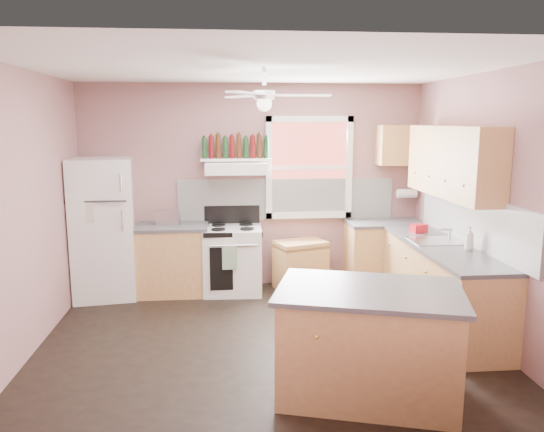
{
  "coord_description": "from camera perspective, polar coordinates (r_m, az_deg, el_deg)",
  "views": [
    {
      "loc": [
        -0.39,
        -5.03,
        2.21
      ],
      "look_at": [
        0.1,
        0.3,
        1.25
      ],
      "focal_mm": 35.0,
      "sensor_mm": 36.0,
      "label": 1
    }
  ],
  "objects": [
    {
      "name": "floor",
      "position": [
        5.51,
        -0.77,
        -13.48
      ],
      "size": [
        4.5,
        4.5,
        0.0
      ],
      "primitive_type": "plane",
      "color": "black",
      "rests_on": "ground"
    },
    {
      "name": "ceiling",
      "position": [
        5.07,
        -0.85,
        15.71
      ],
      "size": [
        4.5,
        4.5,
        0.0
      ],
      "primitive_type": "plane",
      "color": "white",
      "rests_on": "ground"
    },
    {
      "name": "wall_back",
      "position": [
        7.12,
        -2.07,
        3.21
      ],
      "size": [
        4.5,
        0.05,
        2.7
      ],
      "primitive_type": "cube",
      "color": "#8E6363",
      "rests_on": "ground"
    },
    {
      "name": "wall_right",
      "position": [
        5.76,
        22.39,
        0.8
      ],
      "size": [
        0.05,
        4.0,
        2.7
      ],
      "primitive_type": "cube",
      "color": "#8E6363",
      "rests_on": "ground"
    },
    {
      "name": "wall_left",
      "position": [
        5.44,
        -25.44,
        0.08
      ],
      "size": [
        0.05,
        4.0,
        2.7
      ],
      "primitive_type": "cube",
      "color": "#8E6363",
      "rests_on": "ground"
    },
    {
      "name": "backsplash_back",
      "position": [
        7.14,
        1.56,
        1.82
      ],
      "size": [
        2.9,
        0.03,
        0.55
      ],
      "primitive_type": "cube",
      "color": "white",
      "rests_on": "wall_back"
    },
    {
      "name": "backsplash_right",
      "position": [
        6.03,
        20.64,
        -0.38
      ],
      "size": [
        0.03,
        2.6,
        0.55
      ],
      "primitive_type": "cube",
      "color": "white",
      "rests_on": "wall_right"
    },
    {
      "name": "window_view",
      "position": [
        7.13,
        3.98,
        5.23
      ],
      "size": [
        1.0,
        0.02,
        1.2
      ],
      "primitive_type": "cube",
      "color": "maroon",
      "rests_on": "wall_back"
    },
    {
      "name": "window_frame",
      "position": [
        7.11,
        4.02,
        5.21
      ],
      "size": [
        1.16,
        0.07,
        1.36
      ],
      "primitive_type": "cube",
      "color": "white",
      "rests_on": "wall_back"
    },
    {
      "name": "refrigerator",
      "position": [
        6.99,
        -17.7,
        -1.29
      ],
      "size": [
        0.84,
        0.82,
        1.76
      ],
      "primitive_type": "cube",
      "rotation": [
        0.0,
        0.0,
        0.14
      ],
      "color": "white",
      "rests_on": "floor"
    },
    {
      "name": "base_cabinet_left",
      "position": [
        7.0,
        -10.61,
        -4.76
      ],
      "size": [
        0.9,
        0.6,
        0.86
      ],
      "primitive_type": "cube",
      "color": "#B4794B",
      "rests_on": "floor"
    },
    {
      "name": "counter_left",
      "position": [
        6.89,
        -10.73,
        -1.14
      ],
      "size": [
        0.92,
        0.62,
        0.04
      ],
      "primitive_type": "cube",
      "color": "#444446",
      "rests_on": "base_cabinet_left"
    },
    {
      "name": "toaster",
      "position": [
        6.9,
        -11.09,
        -0.21
      ],
      "size": [
        0.3,
        0.2,
        0.18
      ],
      "primitive_type": "cube",
      "rotation": [
        0.0,
        0.0,
        -0.15
      ],
      "color": "silver",
      "rests_on": "counter_left"
    },
    {
      "name": "stove",
      "position": [
        6.94,
        -4.21,
        -4.72
      ],
      "size": [
        0.76,
        0.67,
        0.86
      ],
      "primitive_type": "cube",
      "rotation": [
        0.0,
        0.0,
        -0.04
      ],
      "color": "white",
      "rests_on": "floor"
    },
    {
      "name": "range_hood",
      "position": [
        6.81,
        -3.9,
        5.16
      ],
      "size": [
        0.78,
        0.5,
        0.14
      ],
      "primitive_type": "cube",
      "color": "white",
      "rests_on": "wall_back"
    },
    {
      "name": "bottle_shelf",
      "position": [
        6.92,
        -3.93,
        6.07
      ],
      "size": [
        0.9,
        0.26,
        0.03
      ],
      "primitive_type": "cube",
      "color": "white",
      "rests_on": "range_hood"
    },
    {
      "name": "cart",
      "position": [
        7.11,
        3.08,
        -5.25
      ],
      "size": [
        0.75,
        0.62,
        0.65
      ],
      "primitive_type": "cube",
      "rotation": [
        0.0,
        0.0,
        0.34
      ],
      "color": "#B4794B",
      "rests_on": "floor"
    },
    {
      "name": "base_cabinet_corner",
      "position": [
        7.28,
        12.04,
        -4.22
      ],
      "size": [
        1.0,
        0.6,
        0.86
      ],
      "primitive_type": "cube",
      "color": "#B4794B",
      "rests_on": "floor"
    },
    {
      "name": "base_cabinet_right",
      "position": [
        6.09,
        17.76,
        -7.34
      ],
      "size": [
        0.6,
        2.2,
        0.86
      ],
      "primitive_type": "cube",
      "color": "#B4794B",
      "rests_on": "floor"
    },
    {
      "name": "counter_corner",
      "position": [
        7.19,
        12.17,
        -0.74
      ],
      "size": [
        1.02,
        0.62,
        0.04
      ],
      "primitive_type": "cube",
      "color": "#444446",
      "rests_on": "base_cabinet_corner"
    },
    {
      "name": "counter_right",
      "position": [
        5.97,
        17.91,
        -3.21
      ],
      "size": [
        0.62,
        2.22,
        0.04
      ],
      "primitive_type": "cube",
      "color": "#444446",
      "rests_on": "base_cabinet_right"
    },
    {
      "name": "sink",
      "position": [
        6.14,
        17.19,
        -2.66
      ],
      "size": [
        0.55,
        0.45,
        0.03
      ],
      "primitive_type": "cube",
      "color": "silver",
      "rests_on": "counter_right"
    },
    {
      "name": "faucet",
      "position": [
        6.19,
        18.6,
        -1.93
      ],
      "size": [
        0.03,
        0.03,
        0.14
      ],
      "primitive_type": "cylinder",
      "color": "silver",
      "rests_on": "sink"
    },
    {
      "name": "upper_cabinet_right",
      "position": [
        6.07,
        18.85,
        5.56
      ],
      "size": [
        0.33,
        1.8,
        0.76
      ],
      "primitive_type": "cube",
      "color": "#B4794B",
      "rests_on": "wall_right"
    },
    {
      "name": "upper_cabinet_corner",
      "position": [
        7.26,
        13.68,
        7.42
      ],
      "size": [
        0.6,
        0.33,
        0.52
      ],
      "primitive_type": "cube",
      "color": "#B4794B",
      "rests_on": "wall_back"
    },
    {
      "name": "paper_towel",
      "position": [
        7.38,
        14.28,
        2.37
      ],
      "size": [
        0.26,
        0.12,
        0.12
      ],
      "primitive_type": "cylinder",
      "rotation": [
        0.0,
        1.57,
        0.0
      ],
      "color": "white",
      "rests_on": "wall_back"
    },
    {
      "name": "island",
      "position": [
        4.47,
        10.27,
        -13.47
      ],
      "size": [
        1.56,
        1.22,
        0.86
      ],
      "primitive_type": "cube",
      "rotation": [
        0.0,
        0.0,
        -0.29
      ],
      "color": "#B4794B",
      "rests_on": "floor"
    },
    {
      "name": "island_top",
      "position": [
        4.31,
        10.46,
        -7.98
      ],
      "size": [
        1.66,
        1.32,
        0.04
      ],
      "primitive_type": "cube",
      "rotation": [
        0.0,
        0.0,
        -0.29
      ],
      "color": "#444446",
      "rests_on": "island"
    },
    {
      "name": "ceiling_fan_hub",
      "position": [
        5.05,
        -0.84,
        12.89
      ],
      "size": [
        0.2,
        0.2,
        0.08
      ],
      "primitive_type": "cylinder",
      "color": "white",
      "rests_on": "ceiling"
    },
    {
      "name": "soap_bottle",
      "position": [
        5.81,
        20.48,
        -2.27
      ],
      "size": [
        0.12,
        0.12,
        0.25
      ],
      "primitive_type": "imported",
      "rotation": [
        0.0,
        0.0,
        4.39
      ],
      "color": "silver",
      "rests_on": "counter_right"
    },
    {
      "name": "red_caddy",
      "position": [
        6.56,
        15.53,
        -1.29
      ],
      "size": [
        0.21,
        0.17,
        0.1
      ],
      "primitive_type": "cube",
      "rotation": [
        0.0,
        0.0,
        0.28
      ],
      "color": "red",
      "rests_on": "counter_right"
    },
    {
      "name": "wine_bottles",
      "position": [
        6.91,
        -3.94,
        7.39
      ],
      "size": [
        0.86,
        0.06,
        0.31
      ],
      "color": "#143819",
      "rests_on": "bottle_shelf"
    }
  ]
}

